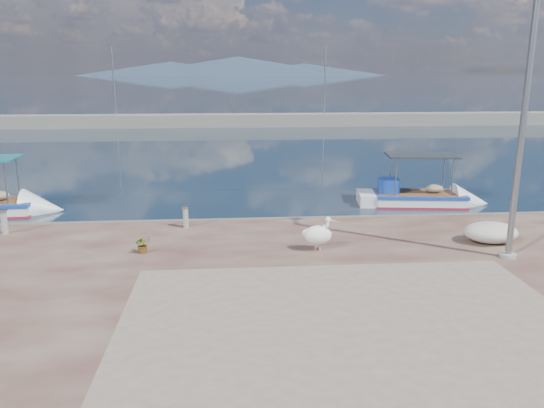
{
  "coord_description": "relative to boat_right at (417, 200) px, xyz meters",
  "views": [
    {
      "loc": [
        -1.25,
        -11.93,
        5.28
      ],
      "look_at": [
        0.0,
        3.8,
        1.3
      ],
      "focal_mm": 35.0,
      "sensor_mm": 36.0,
      "label": 1
    }
  ],
  "objects": [
    {
      "name": "bollard_far",
      "position": [
        -14.36,
        -4.48,
        0.72
      ],
      "size": [
        0.25,
        0.25,
        0.76
      ],
      "color": "gray",
      "rests_on": "quay"
    },
    {
      "name": "ground",
      "position": [
        -6.29,
        -8.43,
        -0.19
      ],
      "size": [
        1400.0,
        1400.0,
        0.0
      ],
      "primitive_type": "plane",
      "color": "#162635",
      "rests_on": "ground"
    },
    {
      "name": "pelican",
      "position": [
        -5.19,
        -6.75,
        0.77
      ],
      "size": [
        1.03,
        0.7,
        0.98
      ],
      "rotation": [
        0.0,
        0.0,
        -0.37
      ],
      "color": "tan",
      "rests_on": "quay"
    },
    {
      "name": "potted_plant",
      "position": [
        -9.94,
        -6.54,
        0.55
      ],
      "size": [
        0.54,
        0.51,
        0.47
      ],
      "primitive_type": "imported",
      "rotation": [
        0.0,
        0.0,
        0.41
      ],
      "color": "#33722D",
      "rests_on": "quay"
    },
    {
      "name": "lamp_post",
      "position": [
        -0.29,
        -7.66,
        3.61
      ],
      "size": [
        0.44,
        0.96,
        7.0
      ],
      "color": "gray",
      "rests_on": "quay"
    },
    {
      "name": "quay_patch",
      "position": [
        -5.29,
        -11.43,
        0.32
      ],
      "size": [
        9.0,
        7.0,
        0.01
      ],
      "primitive_type": "cube",
      "color": "gray",
      "rests_on": "quay"
    },
    {
      "name": "mountains",
      "position": [
        -1.9,
        641.57,
        9.32
      ],
      "size": [
        370.0,
        280.0,
        22.0
      ],
      "color": "#28384C",
      "rests_on": "ground"
    },
    {
      "name": "breakwater",
      "position": [
        -6.3,
        31.57,
        0.42
      ],
      "size": [
        120.0,
        2.2,
        7.5
      ],
      "color": "gray",
      "rests_on": "ground"
    },
    {
      "name": "bollard_near",
      "position": [
        -8.97,
        -4.25,
        0.69
      ],
      "size": [
        0.23,
        0.23,
        0.69
      ],
      "color": "gray",
      "rests_on": "quay"
    },
    {
      "name": "net_pile_d",
      "position": [
        -0.16,
        -6.41,
        0.6
      ],
      "size": [
        1.55,
        1.16,
        0.58
      ],
      "primitive_type": "ellipsoid",
      "color": "silver",
      "rests_on": "quay"
    },
    {
      "name": "boat_right",
      "position": [
        0.0,
        0.0,
        0.0
      ],
      "size": [
        5.13,
        2.21,
        2.39
      ],
      "rotation": [
        0.0,
        0.0,
        -0.12
      ],
      "color": "white",
      "rests_on": "ground"
    }
  ]
}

